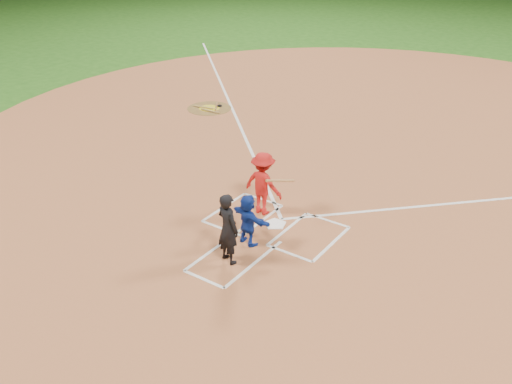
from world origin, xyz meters
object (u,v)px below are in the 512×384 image
Objects in this scene: catcher at (248,220)px; batter_at_plate at (263,184)px; umpire at (228,228)px; home_plate at (275,224)px; on_deck_circle at (209,108)px.

batter_at_plate reaches higher than catcher.
umpire reaches higher than catcher.
catcher is at bearing -70.39° from umpire.
umpire reaches higher than home_plate.
umpire is (6.88, -7.87, 0.83)m from on_deck_circle.
umpire reaches higher than on_deck_circle.
umpire is at bearing -75.16° from batter_at_plate.
home_plate is 2.09m from umpire.
home_plate is 0.36× the size of batter_at_plate.
home_plate reaches higher than on_deck_circle.
on_deck_circle is (-6.87, 5.94, -0.00)m from home_plate.
on_deck_circle is at bearing -33.30° from umpire.
batter_at_plate is at bearing -41.75° from on_deck_circle.
umpire reaches higher than batter_at_plate.
home_plate is 9.09m from on_deck_circle.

